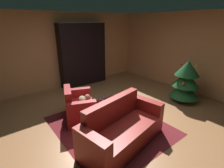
# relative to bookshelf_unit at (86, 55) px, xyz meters

# --- Properties ---
(ground_plane) EXTENTS (7.61, 7.61, 0.00)m
(ground_plane) POSITION_rel_bookshelf_unit_xyz_m (2.72, -0.84, -1.10)
(ground_plane) COLOR #9C6940
(wall_back) EXTENTS (6.02, 0.06, 2.57)m
(wall_back) POSITION_rel_bookshelf_unit_xyz_m (2.72, 2.36, 0.18)
(wall_back) COLOR tan
(wall_back) RESTS_ON ground
(wall_left) EXTENTS (0.06, 6.46, 2.57)m
(wall_left) POSITION_rel_bookshelf_unit_xyz_m (-0.26, -0.84, 0.18)
(wall_left) COLOR tan
(wall_left) RESTS_ON ground
(area_rug) EXTENTS (2.56, 2.22, 0.01)m
(area_rug) POSITION_rel_bookshelf_unit_xyz_m (2.83, -1.05, -1.10)
(area_rug) COLOR maroon
(area_rug) RESTS_ON ground
(bookshelf_unit) EXTENTS (0.38, 1.72, 2.21)m
(bookshelf_unit) POSITION_rel_bookshelf_unit_xyz_m (0.00, 0.00, 0.00)
(bookshelf_unit) COLOR black
(bookshelf_unit) RESTS_ON ground
(armchair_red) EXTENTS (1.12, 0.96, 0.81)m
(armchair_red) POSITION_rel_bookshelf_unit_xyz_m (2.12, -1.45, -0.80)
(armchair_red) COLOR maroon
(armchair_red) RESTS_ON ground
(couch_red) EXTENTS (1.04, 1.90, 0.88)m
(couch_red) POSITION_rel_bookshelf_unit_xyz_m (3.43, -1.21, -0.80)
(couch_red) COLOR maroon
(couch_red) RESTS_ON ground
(coffee_table) EXTENTS (0.70, 0.70, 0.41)m
(coffee_table) POSITION_rel_bookshelf_unit_xyz_m (2.81, -1.09, -0.73)
(coffee_table) COLOR black
(coffee_table) RESTS_ON ground
(book_stack_on_table) EXTENTS (0.23, 0.19, 0.09)m
(book_stack_on_table) POSITION_rel_bookshelf_unit_xyz_m (2.78, -1.11, -0.64)
(book_stack_on_table) COLOR gray
(book_stack_on_table) RESTS_ON coffee_table
(bottle_on_table) EXTENTS (0.06, 0.06, 0.26)m
(bottle_on_table) POSITION_rel_bookshelf_unit_xyz_m (2.62, -1.11, -0.59)
(bottle_on_table) COLOR navy
(bottle_on_table) RESTS_ON coffee_table
(decorated_tree) EXTENTS (0.85, 0.85, 1.23)m
(decorated_tree) POSITION_rel_bookshelf_unit_xyz_m (3.15, 1.49, -0.47)
(decorated_tree) COLOR brown
(decorated_tree) RESTS_ON ground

